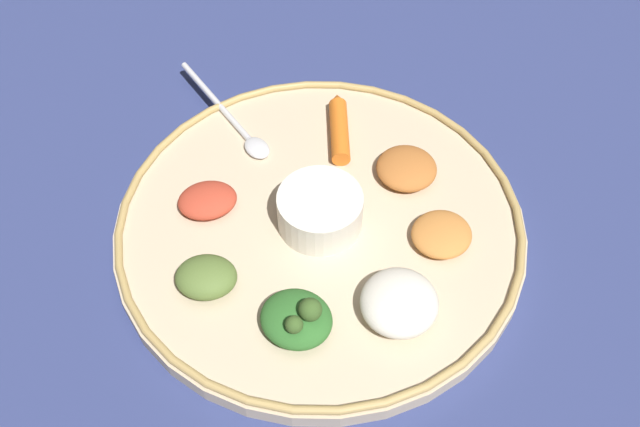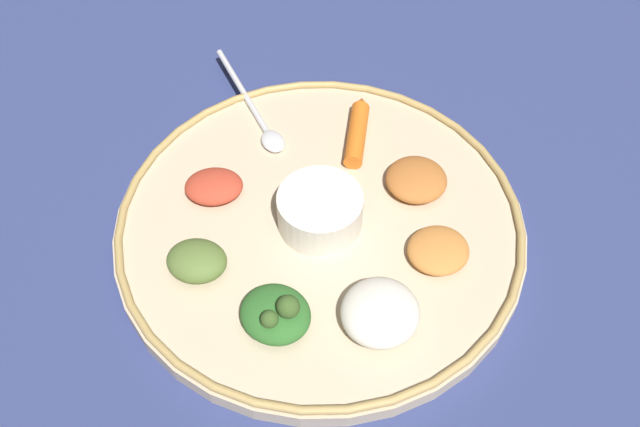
# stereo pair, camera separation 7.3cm
# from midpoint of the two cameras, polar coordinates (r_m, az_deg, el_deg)

# --- Properties ---
(ground_plane) EXTENTS (2.40, 2.40, 0.00)m
(ground_plane) POSITION_cam_midpoint_polar(r_m,az_deg,el_deg) (0.75, 2.76, -1.71)
(ground_plane) COLOR navy
(platter) EXTENTS (0.41, 0.41, 0.02)m
(platter) POSITION_cam_midpoint_polar(r_m,az_deg,el_deg) (0.75, 2.78, -1.31)
(platter) COLOR #C6B293
(platter) RESTS_ON ground_plane
(platter_rim) EXTENTS (0.40, 0.40, 0.01)m
(platter_rim) POSITION_cam_midpoint_polar(r_m,az_deg,el_deg) (0.74, 2.82, -0.75)
(platter_rim) COLOR tan
(platter_rim) RESTS_ON platter
(center_bowl) EXTENTS (0.08, 0.08, 0.04)m
(center_bowl) POSITION_cam_midpoint_polar(r_m,az_deg,el_deg) (0.72, 2.88, 0.13)
(center_bowl) COLOR silver
(center_bowl) RESTS_ON platter
(spoon) EXTENTS (0.18, 0.04, 0.01)m
(spoon) POSITION_cam_midpoint_polar(r_m,az_deg,el_deg) (0.83, -2.34, 7.40)
(spoon) COLOR silver
(spoon) RESTS_ON platter
(greens_pile) EXTENTS (0.09, 0.09, 0.04)m
(greens_pile) POSITION_cam_midpoint_polar(r_m,az_deg,el_deg) (0.66, -0.23, -7.91)
(greens_pile) COLOR #2D6628
(greens_pile) RESTS_ON platter
(carrot_near_spoon) EXTENTS (0.10, 0.06, 0.02)m
(carrot_near_spoon) POSITION_cam_midpoint_polar(r_m,az_deg,el_deg) (0.81, 5.47, 6.23)
(carrot_near_spoon) COLOR orange
(carrot_near_spoon) RESTS_ON platter
(mound_rice_white) EXTENTS (0.10, 0.10, 0.03)m
(mound_rice_white) POSITION_cam_midpoint_polar(r_m,az_deg,el_deg) (0.67, 7.77, -7.74)
(mound_rice_white) COLOR silver
(mound_rice_white) RESTS_ON platter
(mound_collards) EXTENTS (0.07, 0.07, 0.03)m
(mound_collards) POSITION_cam_midpoint_polar(r_m,az_deg,el_deg) (0.70, -6.51, -3.83)
(mound_collards) COLOR #567033
(mound_collards) RESTS_ON platter
(mound_squash) EXTENTS (0.07, 0.07, 0.02)m
(mound_squash) POSITION_cam_midpoint_polar(r_m,az_deg,el_deg) (0.72, 11.92, -2.97)
(mound_squash) COLOR #C67A38
(mound_squash) RESTS_ON platter
(mound_chickpea) EXTENTS (0.09, 0.09, 0.02)m
(mound_chickpea) POSITION_cam_midpoint_polar(r_m,az_deg,el_deg) (0.77, 10.09, 2.41)
(mound_chickpea) COLOR #B2662D
(mound_chickpea) RESTS_ON platter
(mound_berbere_red) EXTENTS (0.06, 0.07, 0.02)m
(mound_berbere_red) POSITION_cam_midpoint_polar(r_m,az_deg,el_deg) (0.76, -5.44, 1.91)
(mound_berbere_red) COLOR #B73D28
(mound_berbere_red) RESTS_ON platter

